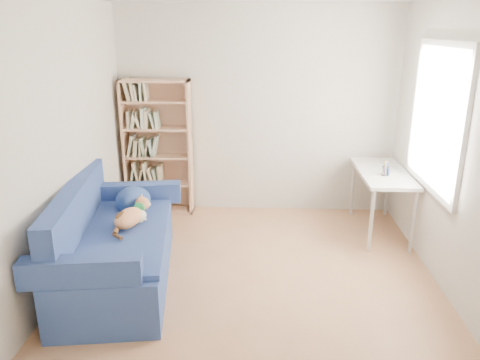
# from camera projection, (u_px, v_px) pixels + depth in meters

# --- Properties ---
(ground) EXTENTS (4.00, 4.00, 0.00)m
(ground) POSITION_uv_depth(u_px,v_px,m) (253.00, 285.00, 4.41)
(ground) COLOR #AD754E
(ground) RESTS_ON ground
(room_shell) EXTENTS (3.54, 4.04, 2.62)m
(room_shell) POSITION_uv_depth(u_px,v_px,m) (267.00, 113.00, 3.93)
(room_shell) COLOR silver
(room_shell) RESTS_ON ground
(sofa) EXTENTS (1.16, 2.03, 0.95)m
(sofa) POSITION_uv_depth(u_px,v_px,m) (114.00, 246.00, 4.41)
(sofa) COLOR navy
(sofa) RESTS_ON ground
(bookshelf) EXTENTS (0.86, 0.27, 1.72)m
(bookshelf) POSITION_uv_depth(u_px,v_px,m) (158.00, 153.00, 5.97)
(bookshelf) COLOR tan
(bookshelf) RESTS_ON ground
(desk) EXTENTS (0.54, 1.18, 0.75)m
(desk) POSITION_uv_depth(u_px,v_px,m) (383.00, 178.00, 5.37)
(desk) COLOR silver
(desk) RESTS_ON ground
(pen_cup) EXTENTS (0.09, 0.09, 0.16)m
(pen_cup) POSITION_uv_depth(u_px,v_px,m) (386.00, 170.00, 5.19)
(pen_cup) COLOR white
(pen_cup) RESTS_ON desk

